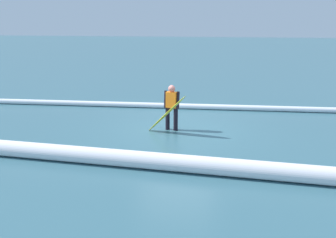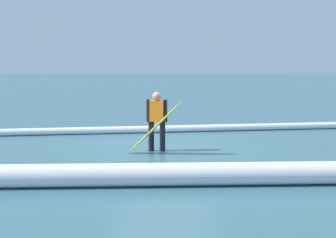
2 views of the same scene
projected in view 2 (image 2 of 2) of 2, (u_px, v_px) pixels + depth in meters
The scene contains 5 objects.
ground_plane at pixel (164, 150), 11.86m from camera, with size 146.87×146.87×0.00m, color #36616E.
surfer at pixel (157, 118), 11.63m from camera, with size 0.51×0.28×1.47m.
surfboard at pixel (154, 128), 11.24m from camera, with size 1.36×0.68×1.30m.
wave_crest_foreground at pixel (89, 131), 14.44m from camera, with size 0.22×0.22×24.91m, color white.
wave_crest_midground at pixel (175, 174), 8.44m from camera, with size 0.42×0.42×16.51m, color white.
Camera 2 is at (0.88, 11.65, 2.22)m, focal length 50.59 mm.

